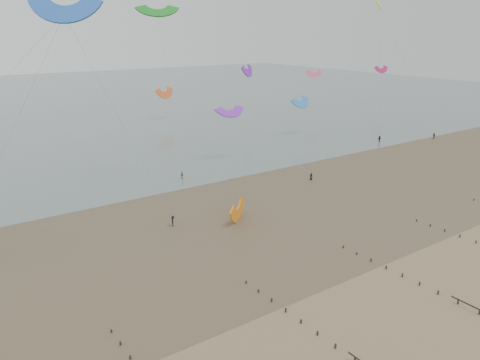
# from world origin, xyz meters

# --- Properties ---
(ground) EXTENTS (500.00, 500.00, 0.00)m
(ground) POSITION_xyz_m (0.00, 0.00, 0.00)
(ground) COLOR brown
(ground) RESTS_ON ground
(sea_and_shore) EXTENTS (500.00, 665.00, 0.03)m
(sea_and_shore) POSITION_xyz_m (-4.08, 34.40, 0.01)
(sea_and_shore) COLOR #475654
(sea_and_shore) RESTS_ON ground
(kitesurfers) EXTENTS (138.07, 23.40, 1.83)m
(kitesurfers) POSITION_xyz_m (27.85, 47.16, 0.88)
(kitesurfers) COLOR black
(kitesurfers) RESTS_ON ground
(grounded_kite) EXTENTS (8.46, 8.22, 3.67)m
(grounded_kite) POSITION_xyz_m (-2.63, 30.19, 0.00)
(grounded_kite) COLOR orange
(grounded_kite) RESTS_ON ground
(kites_airborne) EXTENTS (244.10, 116.93, 41.97)m
(kites_airborne) POSITION_xyz_m (-2.94, 85.39, 18.06)
(kites_airborne) COLOR #A7225C
(kites_airborne) RESTS_ON ground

